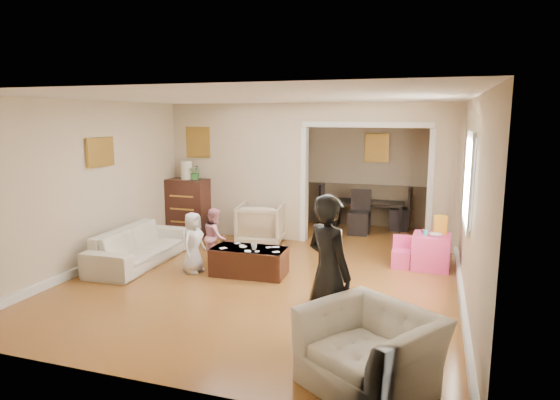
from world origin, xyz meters
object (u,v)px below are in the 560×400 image
(play_table, at_px, (431,252))
(adult_person, at_px, (328,273))
(dresser, at_px, (188,207))
(child_kneel_b, at_px, (215,237))
(sofa, at_px, (139,246))
(cyan_cup, at_px, (426,232))
(dining_table, at_px, (364,214))
(armchair_front, at_px, (370,350))
(coffee_table, at_px, (249,261))
(coffee_cup, at_px, (254,247))
(child_kneel_a, at_px, (193,242))
(child_toddler, at_px, (329,243))
(armchair_back, at_px, (261,224))
(table_lamp, at_px, (187,170))

(play_table, bearing_deg, adult_person, -107.47)
(dresser, bearing_deg, child_kneel_b, -49.64)
(sofa, height_order, dresser, dresser)
(cyan_cup, height_order, child_kneel_b, child_kneel_b)
(play_table, bearing_deg, dining_table, 119.36)
(armchair_front, xyz_separation_m, coffee_table, (-2.13, 2.51, -0.14))
(coffee_table, bearing_deg, child_kneel_b, 156.80)
(coffee_cup, xyz_separation_m, child_kneel_a, (-0.95, -0.10, 0.01))
(play_table, height_order, dining_table, dining_table)
(dresser, bearing_deg, coffee_cup, -42.20)
(armchair_front, distance_m, child_kneel_b, 3.99)
(coffee_table, distance_m, adult_person, 2.57)
(dresser, distance_m, child_toddler, 3.36)
(armchair_back, relative_size, coffee_cup, 8.61)
(dining_table, bearing_deg, sofa, -134.11)
(child_toddler, bearing_deg, coffee_table, -7.64)
(armchair_front, relative_size, coffee_table, 0.97)
(armchair_front, height_order, child_kneel_b, child_kneel_b)
(coffee_table, height_order, cyan_cup, cyan_cup)
(cyan_cup, distance_m, dining_table, 2.90)
(play_table, bearing_deg, armchair_back, 169.89)
(sofa, distance_m, dresser, 1.99)
(armchair_front, height_order, coffee_cup, armchair_front)
(child_toddler, bearing_deg, armchair_front, 65.23)
(coffee_cup, xyz_separation_m, play_table, (2.49, 1.22, -0.19))
(dresser, bearing_deg, dining_table, 28.26)
(armchair_back, bearing_deg, dresser, -16.59)
(armchair_front, xyz_separation_m, play_table, (0.46, 3.68, -0.08))
(table_lamp, height_order, child_kneel_b, table_lamp)
(play_table, xyz_separation_m, child_toddler, (-1.54, -0.42, 0.12))
(adult_person, bearing_deg, dresser, -8.40)
(dresser, bearing_deg, adult_person, -45.96)
(sofa, relative_size, armchair_front, 1.87)
(armchair_back, bearing_deg, coffee_table, 95.99)
(table_lamp, height_order, dining_table, table_lamp)
(cyan_cup, bearing_deg, adult_person, -106.01)
(coffee_cup, bearing_deg, play_table, 26.10)
(child_kneel_b, distance_m, child_toddler, 1.81)
(child_toddler, bearing_deg, armchair_back, -75.83)
(armchair_back, height_order, table_lamp, table_lamp)
(table_lamp, relative_size, child_kneel_a, 0.39)
(table_lamp, bearing_deg, adult_person, -45.96)
(cyan_cup, xyz_separation_m, adult_person, (-0.87, -3.02, 0.22))
(armchair_back, relative_size, coffee_table, 0.76)
(coffee_table, height_order, dining_table, dining_table)
(adult_person, distance_m, child_kneel_b, 3.22)
(armchair_front, relative_size, coffee_cup, 10.99)
(cyan_cup, distance_m, child_kneel_b, 3.30)
(sofa, distance_m, coffee_cup, 2.00)
(coffee_cup, height_order, cyan_cup, cyan_cup)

